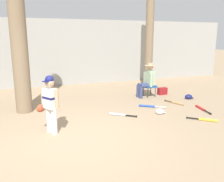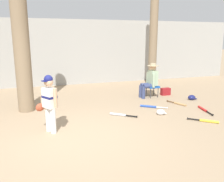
% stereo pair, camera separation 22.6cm
% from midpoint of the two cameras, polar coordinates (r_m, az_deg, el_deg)
% --- Properties ---
extents(ground_plane, '(60.00, 60.00, 0.00)m').
position_cam_midpoint_polar(ground_plane, '(5.16, -9.13, -11.38)').
color(ground_plane, '#9E8466').
extents(concrete_back_wall, '(18.00, 0.36, 2.85)m').
position_cam_midpoint_polar(concrete_back_wall, '(10.75, -15.88, 8.76)').
color(concrete_back_wall, '#9E9E99').
rests_on(concrete_back_wall, ground).
extents(tree_near_player, '(0.67, 0.67, 4.90)m').
position_cam_midpoint_polar(tree_near_player, '(7.06, -22.40, 12.06)').
color(tree_near_player, '#7F6B51').
rests_on(tree_near_player, ground).
extents(tree_behind_spectator, '(0.53, 0.53, 4.88)m').
position_cam_midpoint_polar(tree_behind_spectator, '(9.93, 8.31, 13.06)').
color(tree_behind_spectator, '#7F6B51').
rests_on(tree_behind_spectator, ground).
extents(young_ballplayer, '(0.50, 0.52, 1.31)m').
position_cam_midpoint_polar(young_ballplayer, '(5.37, -15.85, -2.28)').
color(young_ballplayer, white).
rests_on(young_ballplayer, ground).
extents(folding_stool, '(0.42, 0.42, 0.41)m').
position_cam_midpoint_polar(folding_stool, '(8.58, 8.25, 1.04)').
color(folding_stool, '#194C9E').
rests_on(folding_stool, ground).
extents(seated_spectator, '(0.67, 0.53, 1.20)m').
position_cam_midpoint_polar(seated_spectator, '(8.48, 7.73, 2.81)').
color(seated_spectator, navy).
rests_on(seated_spectator, ground).
extents(handbag_beside_stool, '(0.34, 0.18, 0.26)m').
position_cam_midpoint_polar(handbag_beside_stool, '(9.02, 11.27, -0.02)').
color(handbag_beside_stool, maroon).
rests_on(handbag_beside_stool, ground).
extents(bat_wood_tan, '(0.33, 0.68, 0.07)m').
position_cam_midpoint_polar(bat_wood_tan, '(7.88, 14.37, -2.78)').
color(bat_wood_tan, tan).
rests_on(bat_wood_tan, ground).
extents(bat_aluminum_silver, '(0.64, 0.53, 0.07)m').
position_cam_midpoint_polar(bat_aluminum_silver, '(6.51, 0.89, -5.68)').
color(bat_aluminum_silver, '#B7BCC6').
rests_on(bat_aluminum_silver, ground).
extents(bat_blue_youth, '(0.70, 0.54, 0.07)m').
position_cam_midpoint_polar(bat_blue_youth, '(7.35, 7.97, -3.62)').
color(bat_blue_youth, '#2347AD').
rests_on(bat_blue_youth, ground).
extents(bat_red_barrel, '(0.22, 0.81, 0.07)m').
position_cam_midpoint_polar(bat_red_barrel, '(7.49, 19.82, -3.96)').
color(bat_red_barrel, red).
rests_on(bat_red_barrel, ground).
extents(bat_yellow_trainer, '(0.61, 0.55, 0.07)m').
position_cam_midpoint_polar(bat_yellow_trainer, '(6.54, 20.59, -6.45)').
color(bat_yellow_trainer, yellow).
rests_on(bat_yellow_trainer, ground).
extents(batting_helmet_white, '(0.28, 0.21, 0.16)m').
position_cam_midpoint_polar(batting_helmet_white, '(6.76, 10.47, -4.87)').
color(batting_helmet_white, silver).
rests_on(batting_helmet_white, ground).
extents(batting_helmet_navy, '(0.30, 0.23, 0.18)m').
position_cam_midpoint_polar(batting_helmet_navy, '(8.61, 17.17, -1.34)').
color(batting_helmet_navy, navy).
rests_on(batting_helmet_navy, ground).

